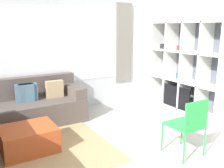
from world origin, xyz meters
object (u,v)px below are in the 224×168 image
(shelving_unit, at_px, (187,68))
(couch_main, at_px, (27,108))
(folding_chair, at_px, (189,123))
(ottoman, at_px, (29,139))

(shelving_unit, height_order, couch_main, shelving_unit)
(shelving_unit, relative_size, folding_chair, 2.28)
(shelving_unit, height_order, ottoman, shelving_unit)
(ottoman, xyz_separation_m, folding_chair, (1.92, -1.36, 0.33))
(ottoman, height_order, folding_chair, folding_chair)
(couch_main, height_order, ottoman, couch_main)
(shelving_unit, xyz_separation_m, folding_chair, (-1.63, -1.56, -0.43))
(couch_main, relative_size, ottoman, 2.73)
(shelving_unit, relative_size, couch_main, 0.91)
(ottoman, bearing_deg, shelving_unit, 3.27)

